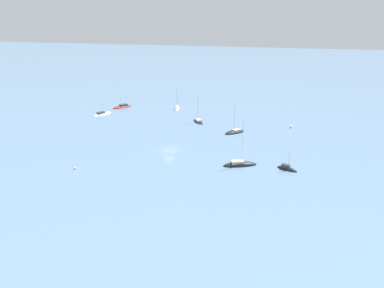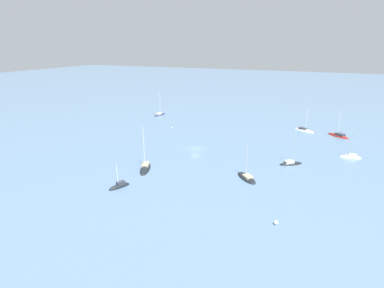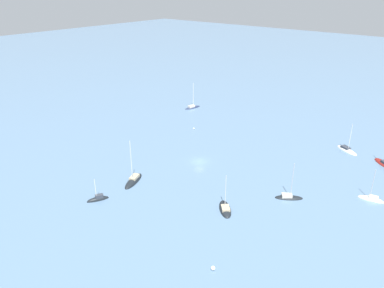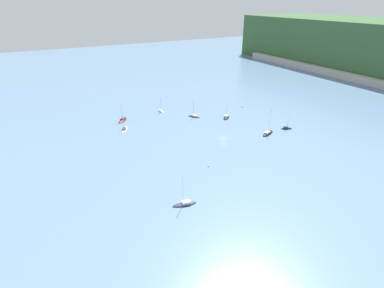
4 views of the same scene
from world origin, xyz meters
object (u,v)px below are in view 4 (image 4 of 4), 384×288
(sailboat_5, at_px, (226,118))
(mooring_buoy_0, at_px, (242,106))
(sailboat_6, at_px, (268,134))
(sailboat_4, at_px, (185,204))
(mooring_buoy_1, at_px, (208,166))
(sailboat_1, at_px, (161,112))
(sailboat_0, at_px, (286,129))
(sailboat_7, at_px, (194,117))
(sailboat_3, at_px, (124,130))
(sailboat_2, at_px, (123,120))

(sailboat_5, bearing_deg, mooring_buoy_0, 164.74)
(sailboat_6, bearing_deg, sailboat_4, -176.40)
(sailboat_4, height_order, mooring_buoy_1, sailboat_4)
(sailboat_1, bearing_deg, mooring_buoy_0, 61.34)
(sailboat_0, height_order, mooring_buoy_1, sailboat_0)
(sailboat_6, height_order, sailboat_7, sailboat_6)
(sailboat_1, distance_m, sailboat_7, 19.09)
(sailboat_0, xyz_separation_m, sailboat_6, (0.14, -11.20, -0.02))
(sailboat_1, xyz_separation_m, sailboat_3, (13.94, -24.16, -0.00))
(sailboat_0, bearing_deg, sailboat_7, 156.41)
(sailboat_1, xyz_separation_m, mooring_buoy_1, (60.45, -8.19, 0.17))
(sailboat_3, distance_m, sailboat_5, 50.33)
(sailboat_1, relative_size, sailboat_6, 0.70)
(sailboat_6, bearing_deg, sailboat_5, 78.03)
(sailboat_2, bearing_deg, sailboat_6, 85.76)
(sailboat_0, xyz_separation_m, mooring_buoy_1, (11.44, -49.06, 0.15))
(sailboat_7, xyz_separation_m, mooring_buoy_1, (45.33, -19.86, 0.14))
(mooring_buoy_0, xyz_separation_m, mooring_buoy_1, (45.92, -50.29, -0.12))
(sailboat_2, height_order, sailboat_5, sailboat_2)
(mooring_buoy_1, bearing_deg, sailboat_0, 103.13)
(mooring_buoy_0, bearing_deg, sailboat_4, -47.97)
(sailboat_5, height_order, mooring_buoy_0, sailboat_5)
(sailboat_0, distance_m, sailboat_4, 71.77)
(sailboat_5, height_order, sailboat_7, sailboat_7)
(sailboat_6, distance_m, mooring_buoy_0, 36.78)
(sailboat_1, relative_size, sailboat_4, 0.81)
(sailboat_6, relative_size, sailboat_7, 1.28)
(sailboat_7, bearing_deg, sailboat_5, -158.92)
(sailboat_1, bearing_deg, mooring_buoy_1, -17.35)
(mooring_buoy_0, bearing_deg, sailboat_5, -61.19)
(sailboat_3, xyz_separation_m, mooring_buoy_1, (46.51, 15.97, 0.17))
(sailboat_0, bearing_deg, mooring_buoy_1, -141.21)
(sailboat_1, distance_m, mooring_buoy_0, 44.53)
(sailboat_2, xyz_separation_m, sailboat_6, (46.67, 51.07, -0.01))
(sailboat_5, height_order, sailboat_6, sailboat_6)
(sailboat_3, bearing_deg, sailboat_2, 14.25)
(sailboat_3, xyz_separation_m, sailboat_4, (61.76, -1.60, 0.05))
(sailboat_2, distance_m, mooring_buoy_1, 59.46)
(mooring_buoy_0, bearing_deg, mooring_buoy_1, -47.60)
(sailboat_0, height_order, sailboat_7, sailboat_7)
(sailboat_7, bearing_deg, mooring_buoy_0, -125.03)
(sailboat_1, height_order, mooring_buoy_0, sailboat_1)
(sailboat_4, relative_size, mooring_buoy_1, 19.23)
(sailboat_4, relative_size, sailboat_7, 1.10)
(sailboat_5, distance_m, sailboat_6, 25.71)
(sailboat_2, xyz_separation_m, mooring_buoy_0, (12.05, 63.50, 0.28))
(sailboat_3, height_order, sailboat_6, sailboat_6)
(sailboat_0, relative_size, sailboat_7, 0.65)
(sailboat_2, relative_size, sailboat_6, 0.80)
(sailboat_2, xyz_separation_m, sailboat_5, (21.36, 46.59, -0.04))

